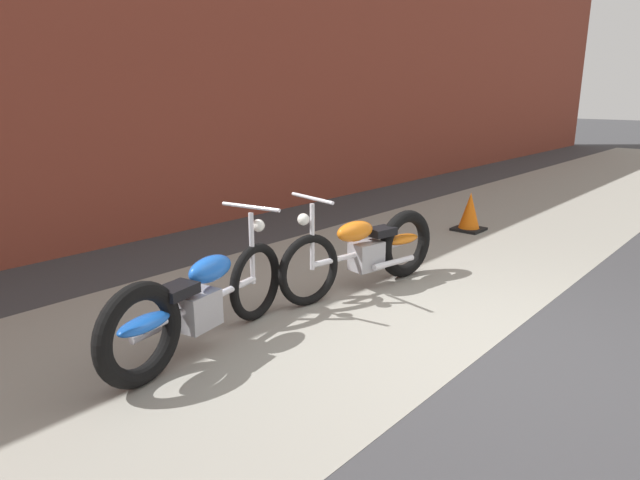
{
  "coord_description": "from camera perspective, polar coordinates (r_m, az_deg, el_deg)",
  "views": [
    {
      "loc": [
        -3.79,
        -1.57,
        1.93
      ],
      "look_at": [
        -0.51,
        1.31,
        0.75
      ],
      "focal_mm": 30.84,
      "sensor_mm": 36.0,
      "label": 1
    }
  ],
  "objects": [
    {
      "name": "sidewalk_slab",
      "position": [
        5.4,
        0.07,
        -5.81
      ],
      "size": [
        36.0,
        3.5,
        0.01
      ],
      "primitive_type": "cube",
      "color": "gray",
      "rests_on": "ground"
    },
    {
      "name": "motorcycle_blue",
      "position": [
        4.21,
        -13.31,
        -6.68
      ],
      "size": [
        1.99,
        0.67,
        1.03
      ],
      "rotation": [
        0.0,
        0.0,
        0.2
      ],
      "color": "black",
      "rests_on": "ground"
    },
    {
      "name": "brick_building_wall",
      "position": [
        7.79,
        -20.53,
        18.78
      ],
      "size": [
        36.0,
        0.5,
        5.1
      ],
      "primitive_type": "cube",
      "color": "brown",
      "rests_on": "ground"
    },
    {
      "name": "traffic_cone",
      "position": [
        8.14,
        15.27,
        2.67
      ],
      "size": [
        0.4,
        0.4,
        0.55
      ],
      "color": "orange",
      "rests_on": "ground"
    },
    {
      "name": "ground_plane",
      "position": [
        4.54,
        17.25,
        -10.81
      ],
      "size": [
        80.0,
        80.0,
        0.0
      ],
      "primitive_type": "plane",
      "color": "#38383A"
    },
    {
      "name": "motorcycle_orange",
      "position": [
        5.57,
        5.44,
        -0.93
      ],
      "size": [
        1.99,
        0.67,
        1.03
      ],
      "rotation": [
        0.0,
        0.0,
        2.97
      ],
      "color": "black",
      "rests_on": "ground"
    }
  ]
}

